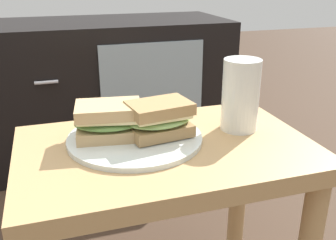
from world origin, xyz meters
TOP-DOWN VIEW (x-y plane):
  - side_table at (0.00, 0.00)m, footprint 0.56×0.36m
  - tv_cabinet at (0.05, 0.95)m, footprint 0.96×0.46m
  - plate at (-0.05, 0.04)m, footprint 0.26×0.26m
  - sandwich_front at (-0.10, 0.05)m, footprint 0.15×0.11m
  - sandwich_back at (-0.01, 0.02)m, footprint 0.14×0.10m
  - beer_glass at (0.17, 0.03)m, footprint 0.08×0.08m

SIDE VIEW (x-z plane):
  - tv_cabinet at x=0.05m, z-range 0.00..0.58m
  - side_table at x=0.00m, z-range 0.14..0.60m
  - plate at x=-0.05m, z-range 0.46..0.47m
  - sandwich_front at x=-0.10m, z-range 0.47..0.54m
  - sandwich_back at x=-0.01m, z-range 0.47..0.54m
  - beer_glass at x=0.17m, z-range 0.46..0.61m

